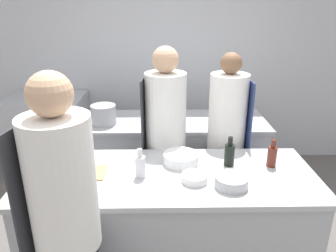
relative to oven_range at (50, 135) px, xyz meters
name	(u,v)px	position (x,y,z in m)	size (l,w,h in m)	color
wall_back	(166,58)	(1.49, 0.41, 0.90)	(8.00, 0.06, 2.80)	silver
prep_counter	(169,222)	(1.49, -1.72, -0.05)	(2.21, 0.87, 0.89)	#A8AAAF
pass_counter	(172,157)	(1.54, -0.54, -0.05)	(2.05, 0.73, 0.89)	#A8AAAF
oven_range	(50,135)	(0.00, 0.00, 0.00)	(0.91, 0.71, 1.00)	#A8AAAF
chef_at_prep_near	(67,231)	(0.91, -2.39, 0.41)	(0.40, 0.38, 1.80)	black
chef_at_stove	(226,142)	(2.04, -1.06, 0.35)	(0.36, 0.35, 1.69)	black
chef_at_pass_far	(165,142)	(1.47, -1.13, 0.38)	(0.39, 0.38, 1.75)	black
bottle_olive_oil	(229,154)	(1.96, -1.59, 0.48)	(0.08, 0.08, 0.24)	black
bottle_vinegar	(140,166)	(1.28, -1.76, 0.48)	(0.08, 0.08, 0.22)	silver
bottle_wine	(272,156)	(2.29, -1.61, 0.48)	(0.07, 0.07, 0.22)	#5B2319
bottle_cooking_oil	(48,155)	(0.55, -1.58, 0.48)	(0.07, 0.07, 0.24)	#19471E
bowl_mixing_large	(181,158)	(1.59, -1.55, 0.43)	(0.28, 0.28, 0.08)	white
bowl_prep_small	(195,178)	(1.67, -1.84, 0.42)	(0.19, 0.19, 0.06)	white
bowl_ceramic_blue	(232,181)	(1.92, -1.91, 0.43)	(0.23, 0.23, 0.08)	#B7BABC
cutting_board	(80,173)	(0.82, -1.71, 0.39)	(0.38, 0.23, 0.01)	tan
stockpot	(104,115)	(0.83, -0.64, 0.49)	(0.26, 0.26, 0.20)	#A8AAAF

